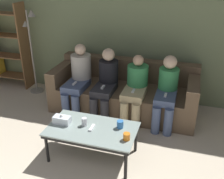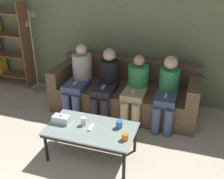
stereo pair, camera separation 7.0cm
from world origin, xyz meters
name	(u,v)px [view 1 (the left image)]	position (x,y,z in m)	size (l,w,h in m)	color
wall_back	(133,28)	(0.00, 4.10, 1.30)	(12.00, 0.06, 2.60)	#707F5B
couch	(124,93)	(0.00, 3.56, 0.30)	(2.41, 0.93, 0.82)	brown
coffee_table	(92,131)	(-0.06, 2.20, 0.40)	(1.13, 0.64, 0.44)	#8C9E99
cup_near_left	(84,122)	(-0.18, 2.24, 0.49)	(0.07, 0.07, 0.11)	silver
cup_near_right	(120,124)	(0.27, 2.32, 0.49)	(0.08, 0.08, 0.10)	#3372BF
cup_far_center	(127,137)	(0.41, 2.10, 0.48)	(0.08, 0.08, 0.09)	orange
tissue_box	(62,120)	(-0.48, 2.20, 0.49)	(0.22, 0.12, 0.13)	silver
game_remote	(92,128)	(-0.06, 2.20, 0.45)	(0.04, 0.15, 0.02)	white
bookshelf	(0,46)	(-2.68, 3.87, 0.82)	(0.94, 0.32, 1.69)	brown
standing_lamp	(32,44)	(-1.83, 3.73, 0.98)	(0.31, 0.26, 1.59)	gray
seated_person_left_end	(79,77)	(-0.73, 3.34, 0.61)	(0.34, 0.73, 1.13)	#47567A
seated_person_mid_left	(106,81)	(-0.24, 3.33, 0.59)	(0.32, 0.72, 1.10)	#28282D
seated_person_mid_right	(136,86)	(0.24, 3.33, 0.56)	(0.33, 0.71, 1.04)	tan
seated_person_right_end	(167,90)	(0.73, 3.32, 0.58)	(0.31, 0.69, 1.08)	#47567A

